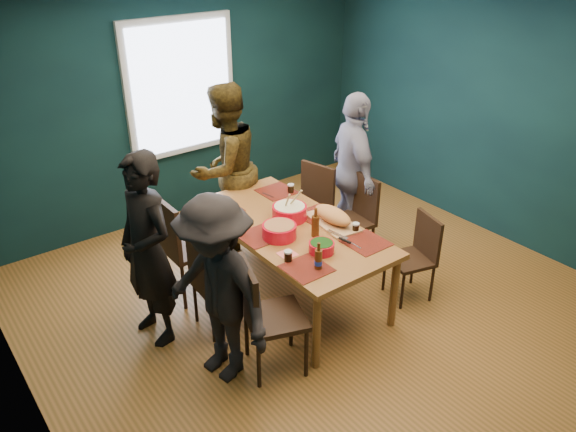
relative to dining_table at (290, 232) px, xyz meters
The scene contains 26 objects.
room 0.69m from the dining_table, ahead, with size 5.01×5.01×2.71m.
dining_table is the anchor object (origin of this frame).
chair_left_far 1.02m from the dining_table, 143.15° to the left, with size 0.47×0.47×1.03m.
chair_left_mid 0.87m from the dining_table, behind, with size 0.42×0.42×0.88m.
chair_left_near 1.04m from the dining_table, 138.75° to the right, with size 0.57×0.57×0.99m.
chair_right_far 0.95m from the dining_table, 37.95° to the left, with size 0.52×0.52×0.95m.
chair_right_mid 0.98m from the dining_table, ahead, with size 0.46×0.46×0.93m.
chair_right_near 1.22m from the dining_table, 36.97° to the right, with size 0.46×0.46×0.83m.
person_far_left 1.31m from the dining_table, 169.45° to the left, with size 0.62×0.41×1.69m, color black.
person_back 1.22m from the dining_table, 87.28° to the left, with size 0.88×0.69×1.81m, color black.
person_right 1.22m from the dining_table, 18.69° to the left, with size 1.00×0.42×1.71m, color white.
person_near_left 1.18m from the dining_table, 154.81° to the right, with size 1.01×0.58×1.56m, color black.
bowl_salad 0.27m from the dining_table, 150.23° to the right, with size 0.30×0.30×0.13m.
bowl_dumpling 0.19m from the dining_table, 53.66° to the left, with size 0.32×0.32×0.30m.
bowl_herbs 0.55m from the dining_table, 97.91° to the right, with size 0.22×0.22×0.09m.
cutting_board 0.42m from the dining_table, 32.33° to the right, with size 0.35×0.70×0.15m.
small_bowl 0.76m from the dining_table, 112.31° to the left, with size 0.16×0.16×0.07m.
beer_bottle_a 0.77m from the dining_table, 110.03° to the right, with size 0.06×0.06×0.24m.
beer_bottle_b 0.34m from the dining_table, 78.48° to the right, with size 0.07×0.07×0.27m.
cola_glass_a 0.62m from the dining_table, 128.78° to the right, with size 0.07×0.07×0.10m.
cola_glass_b 0.61m from the dining_table, 49.35° to the right, with size 0.06×0.06×0.09m.
cola_glass_c 0.71m from the dining_table, 51.73° to the left, with size 0.07×0.07×0.09m.
cola_glass_d 0.48m from the dining_table, 162.96° to the left, with size 0.07×0.07×0.09m.
napkin_a 0.39m from the dining_table, ahead, with size 0.15×0.15×0.00m, color #F86A68.
napkin_b 0.51m from the dining_table, 129.77° to the right, with size 0.14×0.14×0.00m, color #F86A68.
napkin_c 0.80m from the dining_table, 65.46° to the right, with size 0.12×0.12×0.00m, color #F86A68.
Camera 1 is at (-2.86, -3.29, 3.22)m, focal length 35.00 mm.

